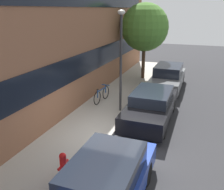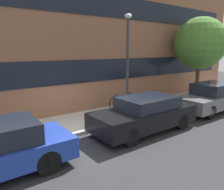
% 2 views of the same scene
% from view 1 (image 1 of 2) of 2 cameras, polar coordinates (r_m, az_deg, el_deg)
% --- Properties ---
extents(ground_plane, '(56.00, 56.00, 0.00)m').
position_cam_1_polar(ground_plane, '(9.55, -0.18, -9.89)').
color(ground_plane, '#2B2B2D').
extents(sidewalk_strip, '(28.00, 2.46, 0.13)m').
position_cam_1_polar(sidewalk_strip, '(9.97, -6.91, -8.31)').
color(sidewalk_strip, '#A8A399').
rests_on(sidewalk_strip, ground_plane).
extents(rowhouse_facade, '(28.00, 1.02, 9.56)m').
position_cam_1_polar(rowhouse_facade, '(9.76, -17.42, 19.23)').
color(rowhouse_facade, brown).
rests_on(rowhouse_facade, ground_plane).
extents(parked_car_blue, '(4.41, 1.70, 1.35)m').
position_cam_1_polar(parked_car_blue, '(6.23, -2.09, -20.26)').
color(parked_car_blue, '#1E3899').
rests_on(parked_car_blue, ground_plane).
extents(parked_car_black, '(4.32, 1.73, 1.34)m').
position_cam_1_polar(parked_car_black, '(10.84, 8.91, -2.50)').
color(parked_car_black, black).
rests_on(parked_car_black, ground_plane).
extents(parked_car_grey, '(4.44, 1.70, 1.45)m').
position_cam_1_polar(parked_car_grey, '(15.44, 12.63, 3.96)').
color(parked_car_grey, slate).
rests_on(parked_car_grey, ground_plane).
extents(fire_hydrant, '(0.50, 0.28, 0.76)m').
position_cam_1_polar(fire_hydrant, '(7.35, -11.09, -15.39)').
color(fire_hydrant, red).
rests_on(fire_hydrant, sidewalk_strip).
extents(bicycle, '(1.63, 0.44, 0.79)m').
position_cam_1_polar(bicycle, '(12.68, -2.38, 0.17)').
color(bicycle, black).
rests_on(bicycle, sidewalk_strip).
extents(street_tree, '(3.06, 3.06, 4.91)m').
position_cam_1_polar(street_tree, '(16.76, 7.50, 15.08)').
color(street_tree, '#473323').
rests_on(street_tree, sidewalk_strip).
extents(lamp_post, '(0.32, 0.32, 4.47)m').
position_cam_1_polar(lamp_post, '(10.95, 2.05, 10.00)').
color(lamp_post, '#2D2D30').
rests_on(lamp_post, sidewalk_strip).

